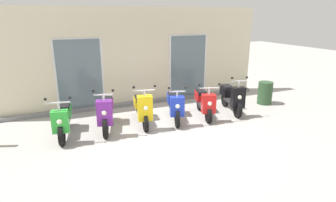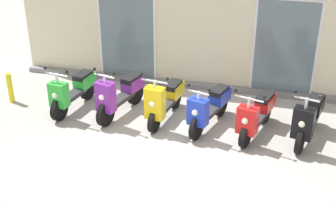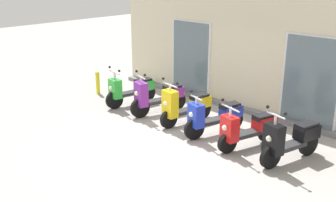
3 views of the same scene
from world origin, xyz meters
TOP-DOWN VIEW (x-y plane):
  - ground_plane at (0.00, 0.00)m, footprint 40.00×40.00m
  - storefront_facade at (-0.00, 3.02)m, footprint 9.17×0.50m
  - scooter_green at (-2.54, 1.03)m, footprint 0.65×1.62m
  - scooter_purple at (-1.46, 1.04)m, footprint 0.73×1.64m
  - scooter_yellow at (-0.47, 1.03)m, footprint 0.65×1.60m
  - scooter_blue at (0.50, 0.97)m, footprint 0.76×1.61m
  - scooter_red at (1.45, 0.91)m, footprint 0.80×1.55m
  - scooter_black at (2.45, 0.92)m, footprint 0.71×1.59m
  - curb_bollard at (-4.09, 1.02)m, footprint 0.12×0.12m

SIDE VIEW (x-z plane):
  - ground_plane at x=0.00m, z-range 0.00..0.00m
  - curb_bollard at x=-4.09m, z-range 0.00..0.70m
  - scooter_red at x=1.45m, z-range -0.13..1.02m
  - scooter_green at x=-2.54m, z-range -0.13..1.04m
  - scooter_blue at x=0.50m, z-range -0.10..1.04m
  - scooter_yellow at x=-0.47m, z-range -0.14..1.10m
  - scooter_purple at x=-1.46m, z-range -0.13..1.11m
  - scooter_black at x=2.45m, z-range -0.13..1.11m
  - storefront_facade at x=0.00m, z-range -0.06..3.16m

